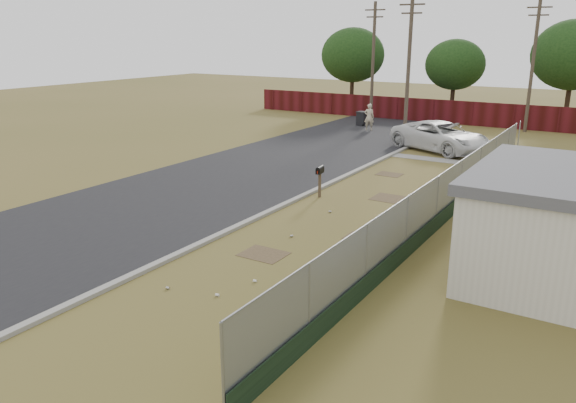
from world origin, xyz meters
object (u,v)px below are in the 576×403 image
Objects in this scene: pedestrian at (369,117)px; pickup_truck at (441,136)px; fire_hydrant at (262,350)px; trash_bin at (362,118)px; mailbox at (320,173)px.

pickup_truck is at bearing 126.78° from pedestrian.
trash_bin is at bearing 110.99° from fire_hydrant.
fire_hydrant is 0.14× the size of pickup_truck.
mailbox reaches higher than trash_bin.
pickup_truck is 3.24× the size of pedestrian.
mailbox is at bearing 113.37° from fire_hydrant.
fire_hydrant is at bearing -146.24° from pickup_truck.
mailbox is at bearing 88.82° from pedestrian.
mailbox is (-5.11, 11.83, 0.65)m from fire_hydrant.
fire_hydrant is 30.80m from pedestrian.
pedestrian reaches higher than pickup_truck.
mailbox is 20.11m from trash_bin.
pedestrian is 1.80× the size of trash_bin.
pedestrian is (-6.66, 4.63, 0.09)m from pickup_truck.
mailbox reaches higher than fire_hydrant.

